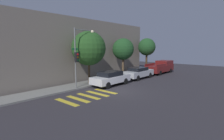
{
  "coord_description": "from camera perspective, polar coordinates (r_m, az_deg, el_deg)",
  "views": [
    {
      "loc": [
        -11.95,
        -9.74,
        3.97
      ],
      "look_at": [
        1.63,
        2.1,
        1.6
      ],
      "focal_mm": 28.0,
      "sensor_mm": 36.0,
      "label": 1
    }
  ],
  "objects": [
    {
      "name": "traffic_light_pole",
      "position": [
        16.77,
        -10.4,
        6.28
      ],
      "size": [
        2.68,
        0.56,
        5.73
      ],
      "color": "slate",
      "rests_on": "ground"
    },
    {
      "name": "tree_midblock",
      "position": [
        22.88,
        3.66,
        6.76
      ],
      "size": [
        2.8,
        2.8,
        5.11
      ],
      "color": "brown",
      "rests_on": "ground"
    },
    {
      "name": "building_row",
      "position": [
        22.17,
        -16.39,
        6.25
      ],
      "size": [
        26.0,
        6.0,
        7.21
      ],
      "primitive_type": "cube",
      "color": "slate",
      "rests_on": "ground"
    },
    {
      "name": "sedan_near_corner",
      "position": [
        18.15,
        -0.41,
        -2.6
      ],
      "size": [
        4.51,
        1.84,
        1.48
      ],
      "color": "silver",
      "rests_on": "ground"
    },
    {
      "name": "crosswalk",
      "position": [
        14.5,
        -7.78,
        -8.46
      ],
      "size": [
        4.59,
        2.6,
        0.0
      ],
      "color": "gold",
      "rests_on": "ground"
    },
    {
      "name": "sedan_middle",
      "position": [
        22.35,
        8.64,
        -0.82
      ],
      "size": [
        4.69,
        1.81,
        1.43
      ],
      "color": "#B7BABF",
      "rests_on": "ground"
    },
    {
      "name": "tree_near_corner",
      "position": [
        18.53,
        -7.64,
        7.01
      ],
      "size": [
        3.59,
        3.59,
        5.64
      ],
      "color": "#42301E",
      "rests_on": "ground"
    },
    {
      "name": "pickup_truck",
      "position": [
        27.76,
        15.6,
        0.97
      ],
      "size": [
        5.74,
        2.07,
        1.86
      ],
      "color": "maroon",
      "rests_on": "ground"
    },
    {
      "name": "tree_far_end",
      "position": [
        27.91,
        11.28,
        7.33
      ],
      "size": [
        2.68,
        2.68,
        5.33
      ],
      "color": "#42301E",
      "rests_on": "ground"
    },
    {
      "name": "ground_plane",
      "position": [
        15.92,
        1.86,
        -6.95
      ],
      "size": [
        60.0,
        60.0,
        0.0
      ],
      "primitive_type": "plane",
      "color": "#2D2B30"
    },
    {
      "name": "sidewalk",
      "position": [
        18.89,
        -8.48,
        -4.5
      ],
      "size": [
        26.0,
        2.34,
        0.14
      ],
      "primitive_type": "cube",
      "color": "slate",
      "rests_on": "ground"
    }
  ]
}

